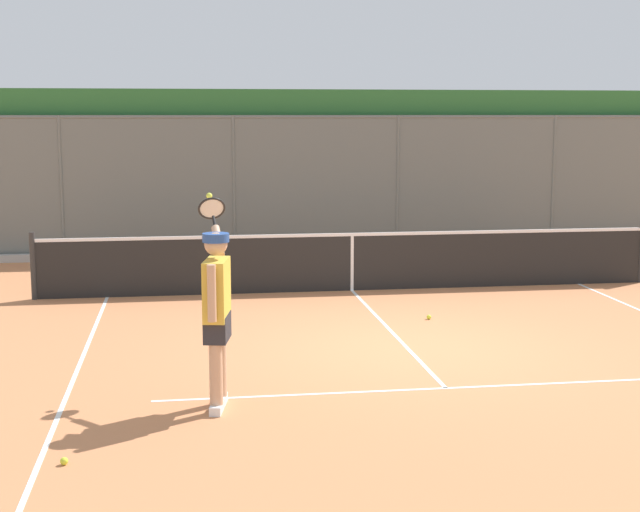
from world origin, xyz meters
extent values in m
plane|color=#C67A4C|center=(0.00, 0.00, 0.00)|extent=(60.00, 60.00, 0.00)
cube|color=white|center=(0.00, 1.79, 0.00)|extent=(6.19, 0.05, 0.01)
cube|color=white|center=(3.97, 1.28, 0.00)|extent=(0.05, 10.10, 0.01)
cube|color=white|center=(0.00, -0.99, 0.00)|extent=(0.05, 5.55, 0.01)
cylinder|color=slate|center=(-5.13, -7.82, 1.44)|extent=(0.07, 0.07, 2.87)
cylinder|color=slate|center=(-1.71, -7.82, 1.44)|extent=(0.07, 0.07, 2.87)
cylinder|color=slate|center=(1.71, -7.82, 1.44)|extent=(0.07, 0.07, 2.87)
cylinder|color=slate|center=(5.13, -7.82, 1.44)|extent=(0.07, 0.07, 2.87)
cylinder|color=slate|center=(0.00, -7.82, 2.83)|extent=(17.09, 0.05, 0.05)
cube|color=slate|center=(0.00, -7.82, 1.44)|extent=(17.09, 0.02, 2.87)
cube|color=#2D6B33|center=(0.00, -8.47, 1.70)|extent=(20.09, 0.90, 3.40)
cube|color=#ADADA8|center=(0.00, -7.64, 0.07)|extent=(18.09, 0.18, 0.15)
cylinder|color=#2D2D2D|center=(5.09, -3.77, 0.54)|extent=(0.09, 0.09, 1.07)
cube|color=black|center=(0.00, -3.77, 0.46)|extent=(10.10, 0.02, 0.91)
cube|color=white|center=(0.00, -3.77, 0.94)|extent=(10.10, 0.04, 0.05)
cube|color=white|center=(0.00, -3.77, 0.46)|extent=(0.05, 0.04, 0.91)
cube|color=silver|center=(2.45, 2.25, 0.04)|extent=(0.16, 0.28, 0.09)
cylinder|color=tan|center=(2.45, 2.25, 0.50)|extent=(0.13, 0.13, 0.82)
cube|color=silver|center=(2.40, 1.97, 0.04)|extent=(0.16, 0.28, 0.09)
cylinder|color=tan|center=(2.40, 1.97, 0.50)|extent=(0.13, 0.13, 0.82)
cube|color=#28282D|center=(2.42, 2.11, 0.83)|extent=(0.30, 0.46, 0.26)
cube|color=gold|center=(2.42, 2.11, 1.20)|extent=(0.30, 0.53, 0.59)
cylinder|color=tan|center=(2.48, 2.41, 1.23)|extent=(0.08, 0.08, 0.54)
cylinder|color=tan|center=(2.38, 1.64, 1.61)|extent=(0.12, 0.40, 0.30)
sphere|color=tan|center=(2.42, 2.11, 1.65)|extent=(0.23, 0.23, 0.23)
cylinder|color=#284C93|center=(2.42, 2.11, 1.71)|extent=(0.30, 0.30, 0.08)
cube|color=#284C93|center=(2.40, 1.99, 1.68)|extent=(0.23, 0.24, 0.02)
cylinder|color=black|center=(2.41, 1.39, 1.78)|extent=(0.05, 0.17, 0.13)
torus|color=black|center=(2.43, 1.20, 1.90)|extent=(0.31, 0.21, 0.26)
cylinder|color=silver|center=(2.43, 1.20, 1.90)|extent=(0.26, 0.17, 0.21)
sphere|color=#D6E042|center=(2.45, 1.02, 2.02)|extent=(0.07, 0.07, 0.07)
sphere|color=#CCDB33|center=(3.75, 3.41, 0.03)|extent=(0.07, 0.07, 0.07)
sphere|color=#CCDB33|center=(-0.70, -1.47, 0.03)|extent=(0.07, 0.07, 0.07)
camera|label=1|loc=(2.71, 10.93, 2.89)|focal=51.51mm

